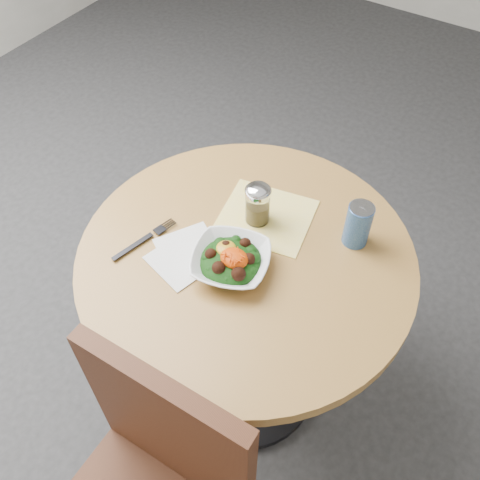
{
  "coord_description": "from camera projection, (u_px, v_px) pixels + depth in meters",
  "views": [
    {
      "loc": [
        0.46,
        -0.75,
        1.85
      ],
      "look_at": [
        -0.01,
        -0.01,
        0.81
      ],
      "focal_mm": 40.0,
      "sensor_mm": 36.0,
      "label": 1
    }
  ],
  "objects": [
    {
      "name": "ground",
      "position": [
        244.0,
        380.0,
        1.98
      ],
      "size": [
        6.0,
        6.0,
        0.0
      ],
      "primitive_type": "plane",
      "color": "#2A2A2C",
      "rests_on": "ground"
    },
    {
      "name": "table",
      "position": [
        246.0,
        296.0,
        1.56
      ],
      "size": [
        0.9,
        0.9,
        0.75
      ],
      "color": "black",
      "rests_on": "ground"
    },
    {
      "name": "cloth_napkin",
      "position": [
        266.0,
        217.0,
        1.49
      ],
      "size": [
        0.29,
        0.27,
        0.0
      ],
      "primitive_type": "cube",
      "rotation": [
        0.0,
        0.0,
        0.19
      ],
      "color": "yellow",
      "rests_on": "table"
    },
    {
      "name": "paper_napkins",
      "position": [
        185.0,
        254.0,
        1.41
      ],
      "size": [
        0.21,
        0.23,
        0.0
      ],
      "color": "white",
      "rests_on": "table"
    },
    {
      "name": "salad_bowl",
      "position": [
        231.0,
        261.0,
        1.36
      ],
      "size": [
        0.25,
        0.25,
        0.07
      ],
      "color": "white",
      "rests_on": "table"
    },
    {
      "name": "fork",
      "position": [
        146.0,
        238.0,
        1.44
      ],
      "size": [
        0.07,
        0.2,
        0.0
      ],
      "color": "black",
      "rests_on": "table"
    },
    {
      "name": "spice_shaker",
      "position": [
        258.0,
        204.0,
        1.44
      ],
      "size": [
        0.07,
        0.07,
        0.13
      ],
      "color": "silver",
      "rests_on": "table"
    },
    {
      "name": "beverage_can",
      "position": [
        358.0,
        224.0,
        1.39
      ],
      "size": [
        0.07,
        0.07,
        0.13
      ],
      "color": "navy",
      "rests_on": "table"
    }
  ]
}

